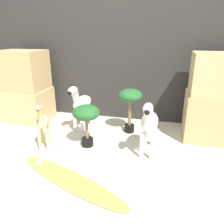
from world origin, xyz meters
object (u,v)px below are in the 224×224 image
object	(u,v)px
zebra_right	(149,122)
zebra_left	(81,103)
giraffe_figurine	(43,123)
surfboard	(69,179)
potted_palm_front	(130,99)
potted_palm_back	(86,116)

from	to	relation	value
zebra_right	zebra_left	size ratio (longest dim) A/B	1.00
zebra_right	giraffe_figurine	size ratio (longest dim) A/B	1.14
surfboard	zebra_right	bearing A→B (deg)	45.49
zebra_left	giraffe_figurine	xyz separation A→B (m)	(-0.23, -0.59, -0.07)
zebra_left	surfboard	xyz separation A→B (m)	(0.31, -1.11, -0.37)
zebra_right	giraffe_figurine	xyz separation A→B (m)	(-1.18, -0.14, -0.07)
giraffe_figurine	surfboard	size ratio (longest dim) A/B	0.45
zebra_right	zebra_left	xyz separation A→B (m)	(-0.95, 0.45, 0.00)
potted_palm_front	surfboard	xyz separation A→B (m)	(-0.35, -1.17, -0.45)
potted_palm_front	zebra_right	bearing A→B (deg)	-60.31
giraffe_figurine	potted_palm_back	size ratio (longest dim) A/B	1.13
surfboard	potted_palm_front	bearing A→B (deg)	73.48
potted_palm_front	potted_palm_back	distance (m)	0.66
zebra_left	zebra_right	bearing A→B (deg)	-25.31
surfboard	potted_palm_back	bearing A→B (deg)	95.89
giraffe_figurine	potted_palm_front	world-z (taller)	potted_palm_front
zebra_left	potted_palm_front	xyz separation A→B (m)	(0.66, 0.07, 0.08)
zebra_right	potted_palm_front	distance (m)	0.60
giraffe_figurine	potted_palm_back	world-z (taller)	giraffe_figurine
zebra_right	potted_palm_back	distance (m)	0.71
giraffe_figurine	surfboard	xyz separation A→B (m)	(0.54, -0.51, -0.29)
giraffe_figurine	potted_palm_front	size ratio (longest dim) A/B	0.96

